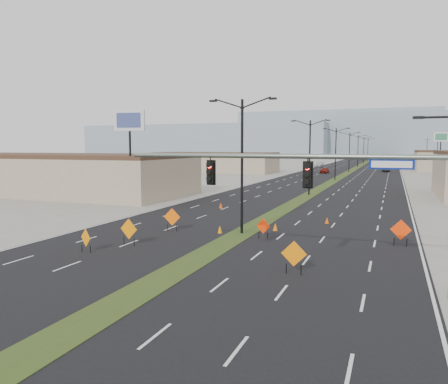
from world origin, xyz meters
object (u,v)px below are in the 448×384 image
(signal_mast, at_px, (348,185))
(construction_sign_2, at_px, (172,218))
(construction_sign_0, at_px, (86,239))
(construction_sign_3, at_px, (263,227))
(streetlight_4, at_px, (358,150))
(car_left, at_px, (324,170))
(cone_1, at_px, (220,229))
(pole_sign_east_far, at_px, (441,140))
(streetlight_5, at_px, (364,149))
(streetlight_2, at_px, (336,152))
(construction_sign_4, at_px, (294,255))
(streetlight_6, at_px, (368,149))
(streetlight_3, at_px, (349,151))
(car_far, at_px, (319,165))
(streetlight_0, at_px, (242,162))
(car_mid, at_px, (386,169))
(streetlight_1, at_px, (310,155))
(cone_0, at_px, (275,227))
(cone_2, at_px, (327,220))
(cone_3, at_px, (221,206))
(construction_sign_5, at_px, (401,231))
(construction_sign_1, at_px, (129,230))
(pole_sign_west, at_px, (130,127))

(signal_mast, xyz_separation_m, construction_sign_2, (-13.93, 9.01, -3.73))
(construction_sign_0, height_order, construction_sign_3, construction_sign_0)
(streetlight_4, relative_size, car_left, 2.47)
(construction_sign_3, bearing_deg, cone_1, -176.75)
(signal_mast, distance_m, pole_sign_east_far, 90.43)
(cone_1, bearing_deg, streetlight_5, 89.35)
(streetlight_2, relative_size, pole_sign_east_far, 1.03)
(construction_sign_4, bearing_deg, streetlight_5, 88.72)
(streetlight_4, bearing_deg, streetlight_6, 90.00)
(streetlight_3, height_order, car_far, streetlight_3)
(construction_sign_0, distance_m, construction_sign_3, 12.07)
(car_left, xyz_separation_m, construction_sign_2, (-0.22, -78.37, 0.37))
(streetlight_0, bearing_deg, car_mid, 84.39)
(streetlight_1, bearing_deg, streetlight_4, 90.00)
(cone_0, bearing_deg, car_far, 97.11)
(construction_sign_0, distance_m, cone_1, 10.21)
(streetlight_3, height_order, cone_1, streetlight_3)
(car_left, bearing_deg, car_far, 106.20)
(streetlight_0, bearing_deg, signal_mast, -49.46)
(car_far, height_order, cone_2, car_far)
(cone_3, bearing_deg, cone_2, -23.84)
(construction_sign_2, xyz_separation_m, construction_sign_5, (16.48, 0.85, -0.01))
(construction_sign_1, bearing_deg, cone_0, 54.84)
(signal_mast, relative_size, cone_0, 25.92)
(streetlight_1, relative_size, pole_sign_west, 0.95)
(streetlight_3, relative_size, construction_sign_0, 6.78)
(streetlight_1, xyz_separation_m, car_mid, (8.71, 60.63, -4.68))
(pole_sign_east_far, bearing_deg, car_far, 124.57)
(streetlight_1, xyz_separation_m, construction_sign_2, (-5.37, -28.99, -4.36))
(construction_sign_0, bearing_deg, construction_sign_3, 64.55)
(construction_sign_0, relative_size, construction_sign_5, 0.83)
(signal_mast, xyz_separation_m, streetlight_2, (-8.56, 66.00, 0.63))
(pole_sign_west, bearing_deg, streetlight_5, 71.01)
(pole_sign_west, bearing_deg, streetlight_2, 58.06)
(cone_0, distance_m, cone_2, 5.71)
(car_left, relative_size, cone_3, 6.49)
(streetlight_4, bearing_deg, streetlight_1, -90.00)
(construction_sign_4, distance_m, cone_3, 24.27)
(streetlight_6, xyz_separation_m, cone_2, (5.39, -161.32, -5.13))
(car_mid, height_order, construction_sign_3, car_mid)
(car_mid, distance_m, cone_2, 82.02)
(cone_1, bearing_deg, car_far, 95.01)
(streetlight_5, height_order, construction_sign_0, streetlight_5)
(streetlight_2, distance_m, streetlight_6, 112.00)
(car_left, distance_m, construction_sign_5, 79.21)
(cone_2, bearing_deg, cone_3, 156.16)
(car_mid, relative_size, cone_1, 7.55)
(signal_mast, distance_m, construction_sign_1, 15.11)
(signal_mast, height_order, streetlight_0, streetlight_0)
(cone_0, bearing_deg, pole_sign_west, 155.17)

